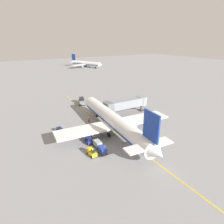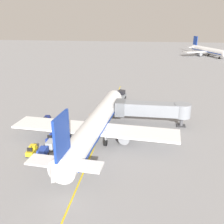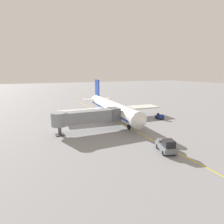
{
  "view_description": "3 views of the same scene",
  "coord_description": "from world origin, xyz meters",
  "px_view_note": "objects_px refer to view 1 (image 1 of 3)",
  "views": [
    {
      "loc": [
        -23.55,
        -37.27,
        22.69
      ],
      "look_at": [
        2.26,
        5.55,
        3.4
      ],
      "focal_mm": 30.58,
      "sensor_mm": 36.0,
      "label": 1
    },
    {
      "loc": [
        8.68,
        -41.65,
        21.6
      ],
      "look_at": [
        2.07,
        5.38,
        3.88
      ],
      "focal_mm": 41.25,
      "sensor_mm": 36.0,
      "label": 2
    },
    {
      "loc": [
        22.48,
        49.15,
        13.19
      ],
      "look_at": [
        1.32,
        3.97,
        2.73
      ],
      "focal_mm": 30.51,
      "sensor_mm": 36.0,
      "label": 3
    }
  ],
  "objects_px": {
    "parked_airliner": "(114,121)",
    "jet_bridge": "(127,104)",
    "baggage_tug_trailing": "(92,152)",
    "baggage_tug_spare": "(60,131)",
    "baggage_tug_lead": "(89,140)",
    "ground_crew_wing_walker": "(89,119)",
    "safety_cone_nose_left": "(89,117)",
    "pushback_tractor": "(82,101)",
    "distant_taxiing_airliner": "(86,63)",
    "baggage_cart_second_in_train": "(102,150)",
    "baggage_cart_front": "(98,143)"
  },
  "relations": [
    {
      "from": "parked_airliner",
      "to": "jet_bridge",
      "type": "xyz_separation_m",
      "value": [
        10.24,
        8.88,
        0.27
      ]
    },
    {
      "from": "baggage_tug_trailing",
      "to": "baggage_tug_spare",
      "type": "xyz_separation_m",
      "value": [
        -2.62,
        13.21,
        0.0
      ]
    },
    {
      "from": "baggage_tug_lead",
      "to": "baggage_tug_spare",
      "type": "xyz_separation_m",
      "value": [
        -4.27,
        8.26,
        0.0
      ]
    },
    {
      "from": "baggage_tug_lead",
      "to": "ground_crew_wing_walker",
      "type": "relative_size",
      "value": 1.57
    },
    {
      "from": "jet_bridge",
      "to": "safety_cone_nose_left",
      "type": "relative_size",
      "value": 26.27
    },
    {
      "from": "pushback_tractor",
      "to": "ground_crew_wing_walker",
      "type": "height_order",
      "value": "pushback_tractor"
    },
    {
      "from": "ground_crew_wing_walker",
      "to": "distant_taxiing_airliner",
      "type": "relative_size",
      "value": 0.05
    },
    {
      "from": "safety_cone_nose_left",
      "to": "baggage_tug_lead",
      "type": "bearing_deg",
      "value": -114.19
    },
    {
      "from": "baggage_tug_spare",
      "to": "parked_airliner",
      "type": "bearing_deg",
      "value": -28.62
    },
    {
      "from": "baggage_tug_spare",
      "to": "ground_crew_wing_walker",
      "type": "bearing_deg",
      "value": 15.51
    },
    {
      "from": "distant_taxiing_airliner",
      "to": "pushback_tractor",
      "type": "bearing_deg",
      "value": -114.54
    },
    {
      "from": "distant_taxiing_airliner",
      "to": "safety_cone_nose_left",
      "type": "bearing_deg",
      "value": -113.28
    },
    {
      "from": "ground_crew_wing_walker",
      "to": "safety_cone_nose_left",
      "type": "distance_m",
      "value": 2.91
    },
    {
      "from": "pushback_tractor",
      "to": "baggage_cart_second_in_train",
      "type": "xyz_separation_m",
      "value": [
        -9.01,
        -32.65,
        -0.15
      ]
    },
    {
      "from": "baggage_tug_spare",
      "to": "baggage_cart_front",
      "type": "height_order",
      "value": "baggage_tug_spare"
    },
    {
      "from": "baggage_tug_lead",
      "to": "baggage_cart_second_in_train",
      "type": "height_order",
      "value": "baggage_tug_lead"
    },
    {
      "from": "jet_bridge",
      "to": "baggage_cart_second_in_train",
      "type": "distance_m",
      "value": 23.97
    },
    {
      "from": "parked_airliner",
      "to": "baggage_tug_trailing",
      "type": "xyz_separation_m",
      "value": [
        -9.49,
        -6.6,
        -2.47
      ]
    },
    {
      "from": "jet_bridge",
      "to": "safety_cone_nose_left",
      "type": "height_order",
      "value": "jet_bridge"
    },
    {
      "from": "baggage_tug_trailing",
      "to": "baggage_cart_front",
      "type": "xyz_separation_m",
      "value": [
        2.51,
        2.19,
        0.24
      ]
    },
    {
      "from": "ground_crew_wing_walker",
      "to": "distant_taxiing_airliner",
      "type": "height_order",
      "value": "distant_taxiing_airliner"
    },
    {
      "from": "baggage_tug_trailing",
      "to": "safety_cone_nose_left",
      "type": "height_order",
      "value": "baggage_tug_trailing"
    },
    {
      "from": "baggage_tug_trailing",
      "to": "baggage_tug_lead",
      "type": "bearing_deg",
      "value": 71.51
    },
    {
      "from": "jet_bridge",
      "to": "pushback_tractor",
      "type": "relative_size",
      "value": 3.18
    },
    {
      "from": "baggage_tug_spare",
      "to": "pushback_tractor",
      "type": "bearing_deg",
      "value": 53.68
    },
    {
      "from": "parked_airliner",
      "to": "baggage_cart_second_in_train",
      "type": "bearing_deg",
      "value": -135.22
    },
    {
      "from": "baggage_cart_second_in_train",
      "to": "ground_crew_wing_walker",
      "type": "bearing_deg",
      "value": 74.99
    },
    {
      "from": "baggage_cart_front",
      "to": "ground_crew_wing_walker",
      "type": "distance_m",
      "value": 14.17
    },
    {
      "from": "baggage_cart_front",
      "to": "ground_crew_wing_walker",
      "type": "relative_size",
      "value": 1.72
    },
    {
      "from": "baggage_tug_spare",
      "to": "safety_cone_nose_left",
      "type": "relative_size",
      "value": 4.38
    },
    {
      "from": "baggage_tug_spare",
      "to": "ground_crew_wing_walker",
      "type": "height_order",
      "value": "ground_crew_wing_walker"
    },
    {
      "from": "pushback_tractor",
      "to": "safety_cone_nose_left",
      "type": "distance_m",
      "value": 14.09
    },
    {
      "from": "baggage_tug_spare",
      "to": "safety_cone_nose_left",
      "type": "bearing_deg",
      "value": 26.64
    },
    {
      "from": "safety_cone_nose_left",
      "to": "pushback_tractor",
      "type": "bearing_deg",
      "value": 75.55
    },
    {
      "from": "pushback_tractor",
      "to": "baggage_tug_lead",
      "type": "xyz_separation_m",
      "value": [
        -9.54,
        -27.06,
        -0.39
      ]
    },
    {
      "from": "parked_airliner",
      "to": "baggage_tug_lead",
      "type": "xyz_separation_m",
      "value": [
        -7.84,
        -1.66,
        -2.47
      ]
    },
    {
      "from": "pushback_tractor",
      "to": "safety_cone_nose_left",
      "type": "height_order",
      "value": "pushback_tractor"
    },
    {
      "from": "pushback_tractor",
      "to": "distant_taxiing_airliner",
      "type": "distance_m",
      "value": 98.67
    },
    {
      "from": "baggage_tug_trailing",
      "to": "safety_cone_nose_left",
      "type": "relative_size",
      "value": 4.36
    },
    {
      "from": "parked_airliner",
      "to": "baggage_tug_trailing",
      "type": "height_order",
      "value": "parked_airliner"
    },
    {
      "from": "parked_airliner",
      "to": "distant_taxiing_airliner",
      "type": "relative_size",
      "value": 1.11
    },
    {
      "from": "distant_taxiing_airliner",
      "to": "jet_bridge",
      "type": "bearing_deg",
      "value": -106.97
    },
    {
      "from": "baggage_tug_trailing",
      "to": "jet_bridge",
      "type": "bearing_deg",
      "value": 38.13
    },
    {
      "from": "jet_bridge",
      "to": "baggage_tug_lead",
      "type": "distance_m",
      "value": 21.11
    },
    {
      "from": "parked_airliner",
      "to": "safety_cone_nose_left",
      "type": "xyz_separation_m",
      "value": [
        -1.8,
        11.78,
        -2.9
      ]
    },
    {
      "from": "baggage_tug_spare",
      "to": "baggage_cart_second_in_train",
      "type": "bearing_deg",
      "value": -70.89
    },
    {
      "from": "jet_bridge",
      "to": "ground_crew_wing_walker",
      "type": "bearing_deg",
      "value": 178.79
    },
    {
      "from": "baggage_tug_trailing",
      "to": "baggage_cart_second_in_train",
      "type": "relative_size",
      "value": 0.89
    },
    {
      "from": "pushback_tractor",
      "to": "ground_crew_wing_walker",
      "type": "bearing_deg",
      "value": -105.86
    },
    {
      "from": "parked_airliner",
      "to": "baggage_cart_second_in_train",
      "type": "distance_m",
      "value": 10.53
    }
  ]
}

